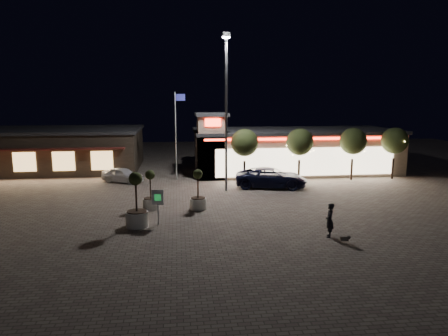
{
  "coord_description": "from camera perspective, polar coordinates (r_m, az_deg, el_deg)",
  "views": [
    {
      "loc": [
        -1.89,
        -23.45,
        7.5
      ],
      "look_at": [
        1.58,
        6.0,
        2.24
      ],
      "focal_mm": 32.0,
      "sensor_mm": 36.0,
      "label": 1
    }
  ],
  "objects": [
    {
      "name": "retail_building",
      "position": [
        41.23,
        9.38,
        2.56
      ],
      "size": [
        20.4,
        8.4,
        6.1
      ],
      "color": "tan",
      "rests_on": "ground"
    },
    {
      "name": "restaurant_building",
      "position": [
        45.39,
        -22.17,
        2.56
      ],
      "size": [
        16.4,
        11.0,
        4.3
      ],
      "color": "#382D23",
      "rests_on": "ground"
    },
    {
      "name": "string_tree_b",
      "position": [
        36.34,
        10.77,
        3.66
      ],
      "size": [
        2.42,
        2.42,
        4.79
      ],
      "color": "#332319",
      "rests_on": "ground"
    },
    {
      "name": "string_tree_d",
      "position": [
        39.97,
        23.2,
        3.59
      ],
      "size": [
        2.42,
        2.42,
        4.79
      ],
      "color": "#332319",
      "rests_on": "ground"
    },
    {
      "name": "valet_sign",
      "position": [
        23.98,
        -9.45,
        -4.58
      ],
      "size": [
        0.7,
        0.17,
        2.14
      ],
      "color": "gray",
      "rests_on": "ground"
    },
    {
      "name": "ground",
      "position": [
        24.69,
        -2.04,
        -7.63
      ],
      "size": [
        90.0,
        90.0,
        0.0
      ],
      "primitive_type": "plane",
      "color": "#6A6055",
      "rests_on": "ground"
    },
    {
      "name": "string_tree_c",
      "position": [
        38.14,
        17.97,
        3.64
      ],
      "size": [
        2.42,
        2.42,
        4.79
      ],
      "color": "#332319",
      "rests_on": "ground"
    },
    {
      "name": "flagpole",
      "position": [
        36.55,
        -6.77,
        5.67
      ],
      "size": [
        0.95,
        0.1,
        8.0
      ],
      "color": "white",
      "rests_on": "ground"
    },
    {
      "name": "pedestrian",
      "position": [
        22.53,
        14.86,
        -7.23
      ],
      "size": [
        0.65,
        0.79,
        1.87
      ],
      "primitive_type": "imported",
      "rotation": [
        0.0,
        0.0,
        -1.91
      ],
      "color": "black",
      "rests_on": "ground"
    },
    {
      "name": "white_sedan",
      "position": [
        36.81,
        -14.28,
        -0.96
      ],
      "size": [
        4.15,
        3.23,
        1.32
      ],
      "primitive_type": "imported",
      "rotation": [
        0.0,
        0.0,
        1.07
      ],
      "color": "silver",
      "rests_on": "ground"
    },
    {
      "name": "planter_mid",
      "position": [
        24.03,
        -12.37,
        -5.85
      ],
      "size": [
        1.33,
        1.33,
        3.26
      ],
      "color": "silver",
      "rests_on": "ground"
    },
    {
      "name": "string_tree_a",
      "position": [
        35.17,
        2.96,
        3.62
      ],
      "size": [
        2.42,
        2.42,
        4.79
      ],
      "color": "#332319",
      "rests_on": "ground"
    },
    {
      "name": "floodlight_pole",
      "position": [
        31.69,
        0.33,
        9.19
      ],
      "size": [
        0.6,
        0.4,
        12.38
      ],
      "color": "gray",
      "rests_on": "ground"
    },
    {
      "name": "dog",
      "position": [
        22.0,
        17.03,
        -9.58
      ],
      "size": [
        0.51,
        0.23,
        0.27
      ],
      "color": "#59514C",
      "rests_on": "ground"
    },
    {
      "name": "planter_left",
      "position": [
        27.51,
        -10.42,
        -4.12
      ],
      "size": [
        1.1,
        1.1,
        2.71
      ],
      "color": "silver",
      "rests_on": "ground"
    },
    {
      "name": "planter_right",
      "position": [
        27.15,
        -3.73,
        -4.13
      ],
      "size": [
        1.12,
        1.12,
        2.76
      ],
      "color": "silver",
      "rests_on": "ground"
    },
    {
      "name": "pickup_truck",
      "position": [
        33.85,
        6.77,
        -1.37
      ],
      "size": [
        6.45,
        4.04,
        1.66
      ],
      "primitive_type": "imported",
      "rotation": [
        0.0,
        0.0,
        1.34
      ],
      "color": "black",
      "rests_on": "ground"
    }
  ]
}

